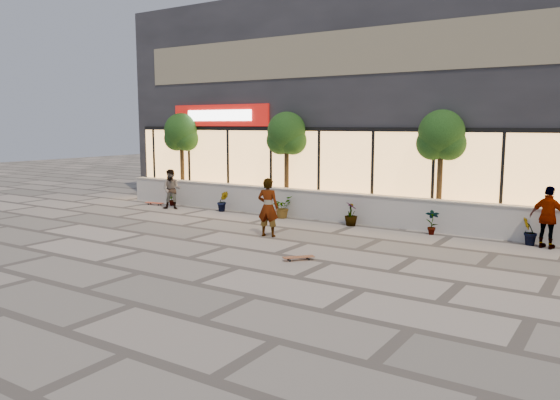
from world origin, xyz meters
The scene contains 17 objects.
ground centered at (0.00, 0.00, 0.00)m, with size 80.00×80.00×0.00m, color #A4988E.
planter_wall centered at (0.00, 7.00, 0.52)m, with size 22.00×0.42×1.04m.
retail_building centered at (0.00, 12.49, 4.25)m, with size 24.00×9.17×8.50m.
shrub_a centered at (-8.50, 6.45, 0.41)m, with size 0.43×0.29×0.81m, color #173611.
shrub_b centered at (-5.70, 6.45, 0.41)m, with size 0.45×0.36×0.81m, color #173611.
shrub_c centered at (-2.90, 6.45, 0.41)m, with size 0.73×0.63×0.81m, color #173611.
shrub_d centered at (-0.10, 6.45, 0.41)m, with size 0.45×0.45×0.81m, color #173611.
shrub_e centered at (2.70, 6.45, 0.41)m, with size 0.43×0.29×0.81m, color #173611.
shrub_f centered at (5.50, 6.45, 0.41)m, with size 0.45×0.36×0.81m, color #173611.
tree_west centered at (-9.00, 7.70, 2.99)m, with size 1.60×1.50×3.92m.
tree_midwest centered at (-3.50, 7.70, 2.99)m, with size 1.60×1.50×3.92m.
tree_mideast centered at (2.50, 7.70, 2.99)m, with size 1.60×1.50×3.92m.
skater_center centered at (-1.47, 3.43, 0.91)m, with size 0.66×0.44×1.82m, color silver.
skater_left centered at (-7.79, 5.76, 0.81)m, with size 0.79×0.62×1.63m, color #93775E.
skater_right_near centered at (5.99, 6.30, 0.88)m, with size 1.03×0.43×1.75m, color silver.
skateboard_center centered at (0.88, 1.37, 0.08)m, with size 0.69×0.75×0.10m.
skateboard_left centered at (-9.25, 6.20, 0.09)m, with size 0.89×0.34×0.10m.
Camera 1 is at (7.86, -10.24, 3.45)m, focal length 35.00 mm.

